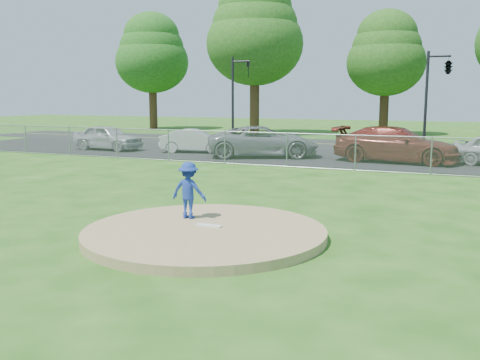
% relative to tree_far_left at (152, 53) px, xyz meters
% --- Properties ---
extents(ground, '(120.00, 120.00, 0.00)m').
position_rel_tree_far_left_xyz_m(ground, '(22.00, -23.00, -7.06)').
color(ground, '#1D4B10').
rests_on(ground, ground).
extents(pitchers_mound, '(5.40, 5.40, 0.20)m').
position_rel_tree_far_left_xyz_m(pitchers_mound, '(22.00, -33.00, -6.96)').
color(pitchers_mound, '#917A4F').
rests_on(pitchers_mound, ground).
extents(pitching_rubber, '(0.60, 0.15, 0.04)m').
position_rel_tree_far_left_xyz_m(pitching_rubber, '(22.00, -32.80, -6.84)').
color(pitching_rubber, white).
rests_on(pitching_rubber, pitchers_mound).
extents(chain_link_fence, '(40.00, 0.06, 1.50)m').
position_rel_tree_far_left_xyz_m(chain_link_fence, '(22.00, -21.00, -6.31)').
color(chain_link_fence, gray).
rests_on(chain_link_fence, ground).
extents(parking_lot, '(50.00, 8.00, 0.01)m').
position_rel_tree_far_left_xyz_m(parking_lot, '(22.00, -16.50, -7.05)').
color(parking_lot, black).
rests_on(parking_lot, ground).
extents(street, '(60.00, 7.00, 0.01)m').
position_rel_tree_far_left_xyz_m(street, '(22.00, -9.00, -7.06)').
color(street, black).
rests_on(street, ground).
extents(tree_far_left, '(6.72, 6.72, 10.74)m').
position_rel_tree_far_left_xyz_m(tree_far_left, '(0.00, 0.00, 0.00)').
color(tree_far_left, '#3C2316').
rests_on(tree_far_left, ground).
extents(tree_left, '(7.84, 7.84, 12.53)m').
position_rel_tree_far_left_xyz_m(tree_left, '(11.00, -2.00, 1.18)').
color(tree_left, '#3C2616').
rests_on(tree_left, ground).
extents(tree_center, '(6.16, 6.16, 9.84)m').
position_rel_tree_far_left_xyz_m(tree_center, '(21.00, 1.00, -0.59)').
color(tree_center, '#351F13').
rests_on(tree_center, ground).
extents(traffic_signal_left, '(1.28, 0.20, 5.60)m').
position_rel_tree_far_left_xyz_m(traffic_signal_left, '(13.24, -11.00, -3.70)').
color(traffic_signal_left, black).
rests_on(traffic_signal_left, ground).
extents(traffic_signal_center, '(1.42, 2.48, 5.60)m').
position_rel_tree_far_left_xyz_m(traffic_signal_center, '(25.97, -11.00, -2.45)').
color(traffic_signal_center, black).
rests_on(traffic_signal_center, ground).
extents(pitcher, '(0.89, 0.53, 1.36)m').
position_rel_tree_far_left_xyz_m(pitcher, '(21.19, -32.23, -6.18)').
color(pitcher, navy).
rests_on(pitcher, pitchers_mound).
extents(traffic_cone, '(0.34, 0.34, 0.65)m').
position_rel_tree_far_left_xyz_m(traffic_cone, '(16.81, -17.54, -6.72)').
color(traffic_cone, '#ED5D0C').
rests_on(traffic_cone, parking_lot).
extents(parked_car_silver, '(4.35, 2.00, 1.45)m').
position_rel_tree_far_left_xyz_m(parked_car_silver, '(8.06, -17.82, -6.33)').
color(parked_car_silver, '#B1B2B6').
rests_on(parked_car_silver, parking_lot).
extents(parked_car_white, '(4.07, 2.16, 1.28)m').
position_rel_tree_far_left_xyz_m(parked_car_white, '(13.43, -17.12, -6.41)').
color(parked_car_white, silver).
rests_on(parked_car_white, parking_lot).
extents(parked_car_gray, '(6.24, 4.66, 1.58)m').
position_rel_tree_far_left_xyz_m(parked_car_gray, '(17.63, -17.65, -6.26)').
color(parked_car_gray, slate).
rests_on(parked_car_gray, parking_lot).
extents(parked_car_darkred, '(5.95, 2.83, 1.68)m').
position_rel_tree_far_left_xyz_m(parked_car_darkred, '(24.20, -17.33, -6.21)').
color(parked_car_darkred, maroon).
rests_on(parked_car_darkred, parking_lot).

